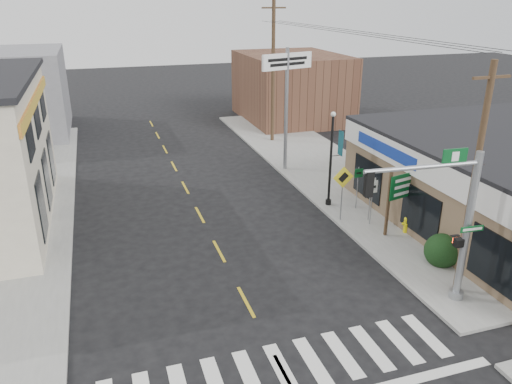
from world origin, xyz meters
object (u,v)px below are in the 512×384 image
object	(u,v)px
guide_sign	(404,192)
dance_center_sign	(287,80)
traffic_signal_pole	(453,214)
utility_pole_far	(273,71)
bare_tree	(504,174)
lamp_post	(332,152)
fire_hydrant	(406,224)
utility_pole_near	(474,182)

from	to	relation	value
guide_sign	dance_center_sign	distance (m)	10.84
traffic_signal_pole	guide_sign	distance (m)	5.58
dance_center_sign	utility_pole_far	xyz separation A→B (m)	(1.47, 6.49, -0.36)
traffic_signal_pole	guide_sign	bearing A→B (deg)	76.15
dance_center_sign	bare_tree	world-z (taller)	dance_center_sign
traffic_signal_pole	bare_tree	distance (m)	4.09
dance_center_sign	bare_tree	xyz separation A→B (m)	(3.68, -13.49, -1.71)
guide_sign	lamp_post	world-z (taller)	lamp_post
guide_sign	fire_hydrant	bearing A→B (deg)	-18.76
utility_pole_far	bare_tree	bearing A→B (deg)	-82.19
guide_sign	utility_pole_far	bearing A→B (deg)	76.66
guide_sign	dance_center_sign	bearing A→B (deg)	85.40
traffic_signal_pole	fire_hydrant	size ratio (longest dim) A/B	7.26
lamp_post	utility_pole_far	xyz separation A→B (m)	(1.34, 12.58, 2.28)
utility_pole_far	dance_center_sign	bearing A→B (deg)	-101.26
lamp_post	utility_pole_far	size ratio (longest dim) A/B	0.49
fire_hydrant	utility_pole_near	distance (m)	6.17
traffic_signal_pole	dance_center_sign	world-z (taller)	dance_center_sign
utility_pole_near	guide_sign	bearing A→B (deg)	80.15
dance_center_sign	utility_pole_near	xyz separation A→B (m)	(1.00, -14.89, -1.23)
lamp_post	bare_tree	xyz separation A→B (m)	(3.55, -7.41, 0.93)
traffic_signal_pole	bare_tree	xyz separation A→B (m)	(3.65, 1.79, 0.40)
bare_tree	utility_pole_near	bearing A→B (deg)	-152.42
fire_hydrant	traffic_signal_pole	bearing A→B (deg)	-111.00
traffic_signal_pole	fire_hydrant	world-z (taller)	traffic_signal_pole
utility_pole_near	bare_tree	bearing A→B (deg)	26.10
bare_tree	utility_pole_far	world-z (taller)	utility_pole_far
fire_hydrant	guide_sign	bearing A→B (deg)	175.37
bare_tree	lamp_post	bearing A→B (deg)	115.64
bare_tree	fire_hydrant	bearing A→B (deg)	116.77
guide_sign	traffic_signal_pole	bearing A→B (deg)	-122.07
bare_tree	utility_pole_far	bearing A→B (deg)	96.32
guide_sign	bare_tree	xyz separation A→B (m)	(1.98, -3.36, 1.76)
traffic_signal_pole	bare_tree	bearing A→B (deg)	30.23
utility_pole_near	utility_pole_far	bearing A→B (deg)	87.25
dance_center_sign	bare_tree	size ratio (longest dim) A/B	1.53
bare_tree	dance_center_sign	bearing A→B (deg)	105.27
fire_hydrant	lamp_post	xyz separation A→B (m)	(-1.87, 4.07, 2.41)
utility_pole_near	utility_pole_far	xyz separation A→B (m)	(0.47, 21.38, 0.87)
lamp_post	dance_center_sign	xyz separation A→B (m)	(-0.13, 6.08, 2.64)
lamp_post	bare_tree	size ratio (longest dim) A/B	1.02
lamp_post	utility_pole_near	world-z (taller)	utility_pole_near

